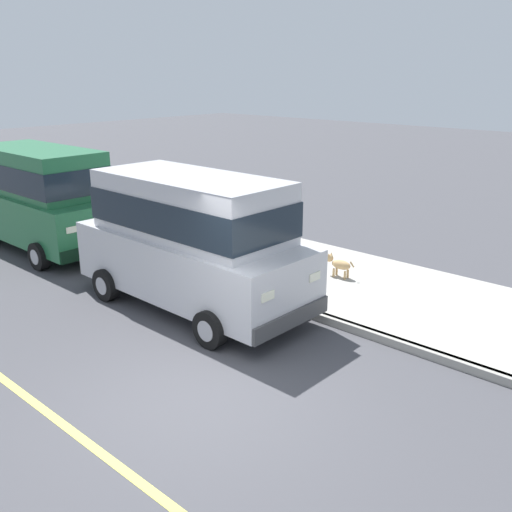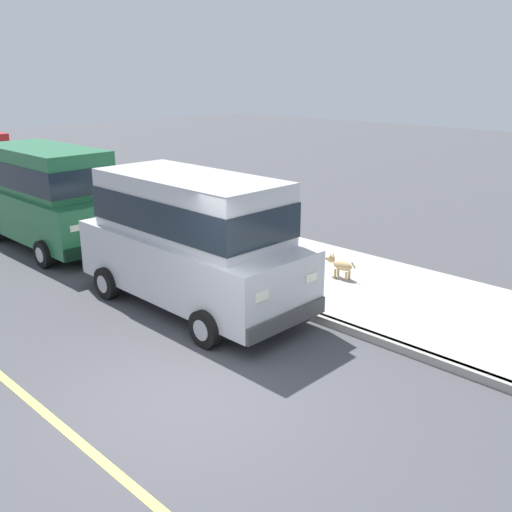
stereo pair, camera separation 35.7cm
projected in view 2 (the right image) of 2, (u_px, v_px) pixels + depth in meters
The scene contains 7 objects.
ground_plane at pixel (193, 397), 7.85m from camera, with size 80.00×80.00×0.00m, color #424247.
curb at pixel (333, 323), 10.02m from camera, with size 0.16×64.00×0.14m, color gray.
sidewalk at pixel (387, 295), 11.25m from camera, with size 3.60×64.00×0.14m, color #A8A59E.
lane_centre_line at pixel (89, 450), 6.76m from camera, with size 0.12×57.60×0.01m, color #E0D64C.
car_silver_van at pixel (191, 235), 10.52m from camera, with size 2.17×4.92×2.52m.
car_green_van at pixel (47, 192), 14.28m from camera, with size 2.14×4.90×2.52m.
dog_tan at pixel (340, 265), 11.92m from camera, with size 0.22×0.76×0.49m.
Camera 2 is at (-4.32, -5.40, 4.29)m, focal length 39.94 mm.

